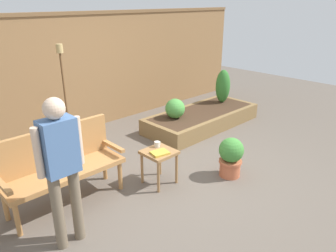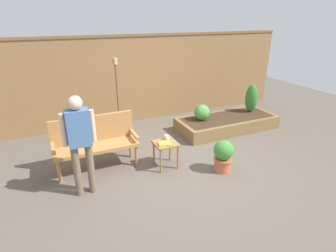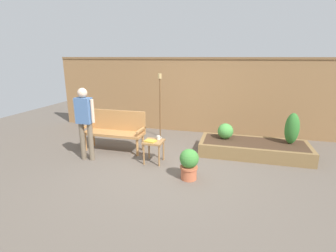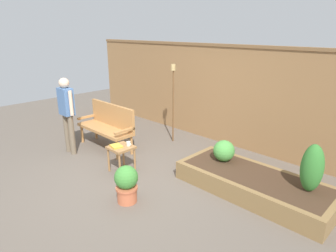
# 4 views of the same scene
# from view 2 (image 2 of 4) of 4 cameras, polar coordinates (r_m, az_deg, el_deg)

# --- Properties ---
(ground_plane) EXTENTS (14.00, 14.00, 0.00)m
(ground_plane) POSITION_cam_2_polar(r_m,az_deg,el_deg) (5.08, 3.54, -8.05)
(ground_plane) COLOR #60564C
(fence_back) EXTENTS (8.40, 0.14, 2.16)m
(fence_back) POSITION_cam_2_polar(r_m,az_deg,el_deg) (6.95, -6.40, 9.91)
(fence_back) COLOR olive
(fence_back) RESTS_ON ground_plane
(garden_bench) EXTENTS (1.44, 0.48, 0.94)m
(garden_bench) POSITION_cam_2_polar(r_m,az_deg,el_deg) (4.94, -15.15, -2.65)
(garden_bench) COLOR #B77F47
(garden_bench) RESTS_ON ground_plane
(side_table) EXTENTS (0.40, 0.40, 0.48)m
(side_table) POSITION_cam_2_polar(r_m,az_deg,el_deg) (4.83, -0.51, -4.36)
(side_table) COLOR #9E7042
(side_table) RESTS_ON ground_plane
(cup_on_table) EXTENTS (0.11, 0.08, 0.08)m
(cup_on_table) POSITION_cam_2_polar(r_m,az_deg,el_deg) (4.90, -0.29, -2.37)
(cup_on_table) COLOR silver
(cup_on_table) RESTS_ON side_table
(book_on_table) EXTENTS (0.25, 0.22, 0.03)m
(book_on_table) POSITION_cam_2_polar(r_m,az_deg,el_deg) (4.71, -0.70, -3.74)
(book_on_table) COLOR gold
(book_on_table) RESTS_ON side_table
(potted_boxwood) EXTENTS (0.35, 0.35, 0.58)m
(potted_boxwood) POSITION_cam_2_polar(r_m,az_deg,el_deg) (4.83, 11.56, -6.00)
(potted_boxwood) COLOR #C66642
(potted_boxwood) RESTS_ON ground_plane
(raised_planter_bed) EXTENTS (2.40, 1.00, 0.30)m
(raised_planter_bed) POSITION_cam_2_polar(r_m,az_deg,el_deg) (6.69, 12.27, 0.62)
(raised_planter_bed) COLOR olive
(raised_planter_bed) RESTS_ON ground_plane
(shrub_near_bench) EXTENTS (0.36, 0.36, 0.36)m
(shrub_near_bench) POSITION_cam_2_polar(r_m,az_deg,el_deg) (6.31, 7.15, 2.85)
(shrub_near_bench) COLOR brown
(shrub_near_bench) RESTS_ON raised_planter_bed
(shrub_far_corner) EXTENTS (0.30, 0.30, 0.70)m
(shrub_far_corner) POSITION_cam_2_polar(r_m,az_deg,el_deg) (7.08, 17.15, 5.59)
(shrub_far_corner) COLOR brown
(shrub_far_corner) RESTS_ON raised_planter_bed
(tiki_torch) EXTENTS (0.10, 0.10, 1.74)m
(tiki_torch) POSITION_cam_2_polar(r_m,az_deg,el_deg) (6.01, -10.77, 8.67)
(tiki_torch) COLOR brown
(tiki_torch) RESTS_ON ground_plane
(person_by_bench) EXTENTS (0.47, 0.20, 1.56)m
(person_by_bench) POSITION_cam_2_polar(r_m,az_deg,el_deg) (4.08, -18.09, -2.44)
(person_by_bench) COLOR #70604C
(person_by_bench) RESTS_ON ground_plane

